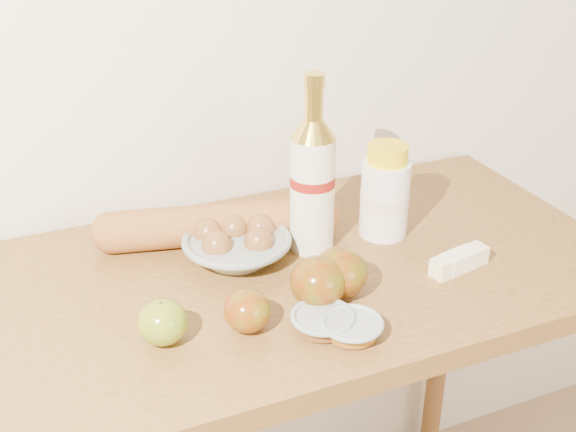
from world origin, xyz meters
The scene contains 12 objects.
table centered at (0.00, 1.18, 0.78)m, with size 1.20×0.60×0.90m.
bourbon_bottle centered at (0.08, 1.23, 1.03)m, with size 0.09×0.09×0.32m.
cream_bottle centered at (0.23, 1.23, 0.98)m, with size 0.11×0.11×0.18m.
egg_bowl centered at (-0.06, 1.25, 0.93)m, with size 0.23×0.23×0.07m.
baguette centered at (-0.07, 1.32, 0.94)m, with size 0.46×0.18×0.08m.
apple_yellowgreen centered at (-0.23, 1.07, 0.93)m, with size 0.10×0.10×0.07m.
apple_redgreen_front centered at (-0.11, 1.05, 0.93)m, with size 0.08×0.08×0.07m.
apple_redgreen_right centered at (0.06, 1.08, 0.94)m, with size 0.12×0.12×0.08m.
sugar_bowl centered at (-0.01, 1.00, 0.92)m, with size 0.13×0.13×0.03m.
syrup_bowl centered at (0.03, 0.97, 0.91)m, with size 0.11×0.11×0.03m.
butter_stick centered at (0.28, 1.06, 0.92)m, with size 0.12×0.05×0.03m.
apple_extra centered at (0.01, 1.06, 0.94)m, with size 0.12×0.12×0.08m.
Camera 1 is at (-0.40, 0.21, 1.56)m, focal length 45.00 mm.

